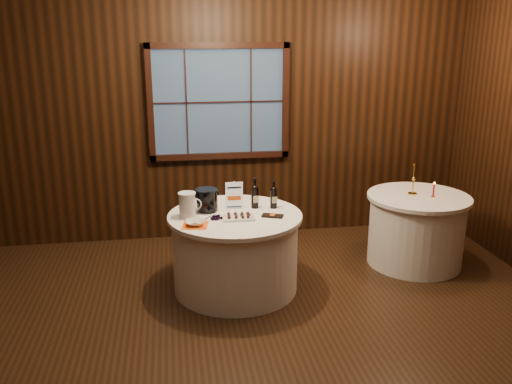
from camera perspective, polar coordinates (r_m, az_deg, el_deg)
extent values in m
plane|color=black|center=(4.58, -0.55, -15.59)|extent=(6.00, 6.00, 0.00)
cube|color=black|center=(6.43, -3.93, 8.15)|extent=(6.00, 0.02, 3.00)
cube|color=#364E72|center=(6.38, -3.93, 9.44)|extent=(1.50, 0.01, 1.20)
cylinder|color=white|center=(5.29, -2.18, -6.50)|extent=(1.20, 1.20, 0.73)
cylinder|color=white|center=(5.16, -2.23, -2.56)|extent=(1.28, 1.28, 0.04)
cylinder|color=white|center=(6.11, 16.47, -3.99)|extent=(1.00, 1.00, 0.73)
cylinder|color=white|center=(5.99, 16.77, -0.53)|extent=(1.08, 1.08, 0.04)
cube|color=#B5B5BC|center=(5.33, -2.31, -1.60)|extent=(0.14, 0.08, 0.01)
cube|color=#B5B5BC|center=(5.29, -2.32, -0.19)|extent=(0.02, 0.01, 0.26)
cube|color=white|center=(5.28, -2.31, -0.22)|extent=(0.17, 0.01, 0.24)
cylinder|color=black|center=(5.30, -0.13, -0.66)|extent=(0.07, 0.07, 0.20)
sphere|color=black|center=(5.27, -0.13, 0.36)|extent=(0.07, 0.07, 0.07)
cylinder|color=black|center=(5.26, -0.13, 0.93)|extent=(0.03, 0.03, 0.09)
cylinder|color=black|center=(5.24, -0.13, 1.39)|extent=(0.03, 0.03, 0.02)
cube|color=beige|center=(5.26, -0.06, -0.78)|extent=(0.05, 0.01, 0.07)
cylinder|color=black|center=(5.30, 1.86, -0.74)|extent=(0.07, 0.07, 0.18)
sphere|color=black|center=(5.28, 1.87, 0.21)|extent=(0.07, 0.07, 0.07)
cylinder|color=black|center=(5.26, 1.88, 0.74)|extent=(0.03, 0.03, 0.08)
cylinder|color=black|center=(5.25, 1.88, 1.17)|extent=(0.03, 0.03, 0.02)
cube|color=beige|center=(5.27, 1.93, -0.85)|extent=(0.05, 0.01, 0.06)
cylinder|color=black|center=(5.24, -5.16, -1.89)|extent=(0.16, 0.16, 0.03)
cylinder|color=black|center=(5.21, -5.19, -0.83)|extent=(0.20, 0.20, 0.18)
cylinder|color=black|center=(5.18, -5.21, 0.20)|extent=(0.22, 0.22, 0.02)
cube|color=silver|center=(5.03, -1.84, -2.69)|extent=(0.31, 0.21, 0.02)
cube|color=black|center=(5.08, 1.75, -2.52)|extent=(0.22, 0.16, 0.02)
cylinder|color=#382B14|center=(5.01, -5.06, -2.69)|extent=(0.07, 0.01, 0.03)
cylinder|color=silver|center=(5.08, -7.25, -1.42)|extent=(0.15, 0.15, 0.22)
cylinder|color=silver|center=(5.04, -7.30, -0.15)|extent=(0.17, 0.17, 0.01)
torus|color=silver|center=(5.08, -6.37, -1.26)|extent=(0.11, 0.02, 0.11)
cube|color=#E85413|center=(4.88, -6.42, -3.50)|extent=(0.26, 0.26, 0.00)
imported|color=silver|center=(4.87, -6.43, -3.26)|extent=(0.17, 0.17, 0.04)
cylinder|color=gold|center=(5.99, 16.14, -0.19)|extent=(0.10, 0.10, 0.02)
cylinder|color=gold|center=(5.94, 16.26, 1.28)|extent=(0.02, 0.02, 0.30)
cylinder|color=gold|center=(5.90, 16.39, 2.82)|extent=(0.05, 0.05, 0.03)
cylinder|color=gold|center=(5.96, 18.14, -0.48)|extent=(0.04, 0.04, 0.01)
cylinder|color=#A2100C|center=(5.94, 18.20, 0.18)|extent=(0.02, 0.02, 0.13)
sphere|color=#FFB23F|center=(5.92, 18.27, 0.90)|extent=(0.02, 0.02, 0.02)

